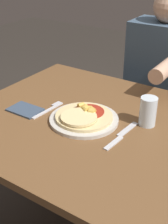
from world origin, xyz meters
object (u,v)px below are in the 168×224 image
fork (50,109)px  drinking_glass (148,111)px  plate (84,119)px  person_diner (161,81)px  pizza (83,116)px  knife (121,136)px  dining_table (96,146)px

fork → drinking_glass: (0.39, 0.11, 0.05)m
plate → person_diner: bearing=86.0°
pizza → knife: (0.17, -0.02, -0.02)m
dining_table → fork: bearing=-174.0°
dining_table → fork: size_ratio=6.09×
fork → person_diner: (0.22, 0.71, -0.07)m
dining_table → pizza: size_ratio=4.78×
plate → pizza: bearing=-93.3°
drinking_glass → person_diner: person_diner is taller
pizza → drinking_glass: bearing=28.0°
dining_table → fork: (-0.22, -0.02, 0.12)m
drinking_glass → pizza: bearing=-152.0°
plate → knife: (0.17, -0.02, -0.00)m
plate → knife: 0.17m
fork → dining_table: bearing=6.0°
pizza → knife: pizza is taller
plate → fork: 0.17m
dining_table → plate: 0.13m
pizza → person_diner: person_diner is taller
drinking_glass → person_diner: 0.64m
fork → person_diner: 0.75m
fork → person_diner: bearing=72.7°
dining_table → drinking_glass: (0.17, 0.09, 0.17)m
dining_table → fork: fork is taller
pizza → fork: (-0.17, 0.00, -0.02)m
fork → plate: bearing=0.3°
dining_table → person_diner: 0.69m
dining_table → knife: 0.18m
fork → drinking_glass: size_ratio=1.55×
plate → drinking_glass: bearing=27.3°
dining_table → person_diner: bearing=89.7°
dining_table → fork: 0.25m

